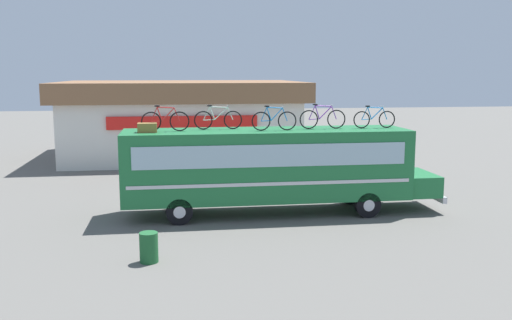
{
  "coord_description": "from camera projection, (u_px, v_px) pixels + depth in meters",
  "views": [
    {
      "loc": [
        -3.44,
        -20.5,
        5.27
      ],
      "look_at": [
        -0.39,
        0.0,
        2.04
      ],
      "focal_mm": 39.85,
      "sensor_mm": 36.0,
      "label": 1
    }
  ],
  "objects": [
    {
      "name": "ground_plane",
      "position": [
        266.0,
        213.0,
        21.35
      ],
      "size": [
        120.0,
        120.0,
        0.0
      ],
      "primitive_type": "plane",
      "color": "#605E59"
    },
    {
      "name": "bus",
      "position": [
        272.0,
        165.0,
        21.09
      ],
      "size": [
        11.85,
        2.6,
        3.16
      ],
      "color": "#1E6B38",
      "rests_on": "ground"
    },
    {
      "name": "luggage_bag_1",
      "position": [
        147.0,
        128.0,
        19.94
      ],
      "size": [
        0.66,
        0.49,
        0.33
      ],
      "primitive_type": "cube",
      "color": "olive",
      "rests_on": "bus"
    },
    {
      "name": "rooftop_bicycle_1",
      "position": [
        165.0,
        121.0,
        20.22
      ],
      "size": [
        1.71,
        0.44,
        0.94
      ],
      "color": "black",
      "rests_on": "bus"
    },
    {
      "name": "rooftop_bicycle_2",
      "position": [
        218.0,
        119.0,
        20.97
      ],
      "size": [
        1.78,
        0.44,
        0.91
      ],
      "color": "black",
      "rests_on": "bus"
    },
    {
      "name": "rooftop_bicycle_3",
      "position": [
        274.0,
        120.0,
        20.53
      ],
      "size": [
        1.65,
        0.44,
        0.91
      ],
      "color": "black",
      "rests_on": "bus"
    },
    {
      "name": "rooftop_bicycle_4",
      "position": [
        323.0,
        118.0,
        21.16
      ],
      "size": [
        1.76,
        0.44,
        0.94
      ],
      "color": "black",
      "rests_on": "bus"
    },
    {
      "name": "rooftop_bicycle_5",
      "position": [
        374.0,
        119.0,
        21.43
      ],
      "size": [
        1.64,
        0.44,
        0.86
      ],
      "color": "black",
      "rests_on": "bus"
    },
    {
      "name": "roadside_building",
      "position": [
        181.0,
        118.0,
        35.61
      ],
      "size": [
        14.61,
        10.44,
        4.66
      ],
      "color": "silver",
      "rests_on": "ground"
    },
    {
      "name": "trash_bin",
      "position": [
        149.0,
        247.0,
        15.81
      ],
      "size": [
        0.52,
        0.52,
        0.85
      ],
      "primitive_type": "cylinder",
      "color": "#1E592D",
      "rests_on": "ground"
    }
  ]
}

